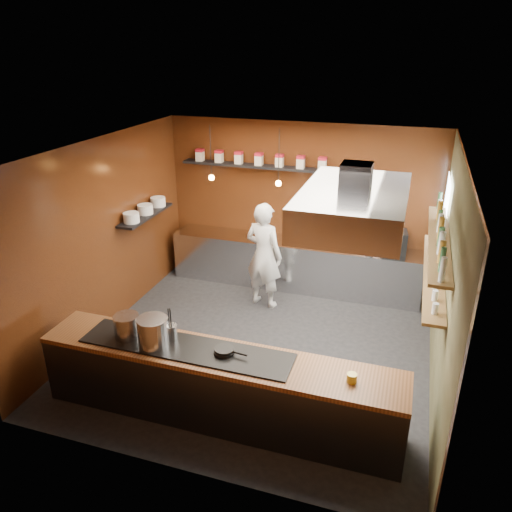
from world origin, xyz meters
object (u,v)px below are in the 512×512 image
at_px(stockpot_small, 127,326).
at_px(chef, 264,255).
at_px(extractor_hood, 354,205).
at_px(stockpot_large, 153,332).
at_px(espresso_machine, 395,241).

relative_size(stockpot_small, chef, 0.17).
bearing_deg(extractor_hood, chef, 133.20).
bearing_deg(chef, stockpot_large, 95.93).
bearing_deg(espresso_machine, stockpot_small, -133.96).
xyz_separation_m(stockpot_small, espresso_machine, (2.92, 3.85, 0.01)).
bearing_deg(chef, stockpot_small, 88.42).
xyz_separation_m(extractor_hood, stockpot_small, (-2.47, -1.21, -1.42)).
xyz_separation_m(extractor_hood, chef, (-1.63, 1.74, -1.58)).
distance_m(stockpot_small, chef, 3.07).
distance_m(espresso_machine, chef, 2.27).
bearing_deg(stockpot_large, extractor_hood, 31.54).
height_order(extractor_hood, chef, extractor_hood).
distance_m(stockpot_large, stockpot_small, 0.40).
xyz_separation_m(stockpot_large, stockpot_small, (-0.40, 0.06, -0.03)).
bearing_deg(chef, espresso_machine, -142.38).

